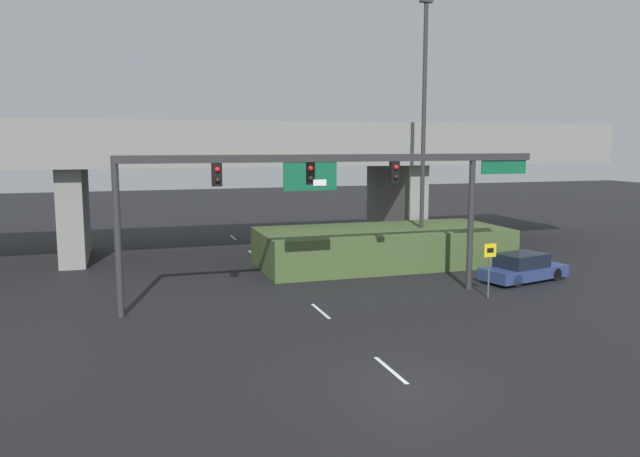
# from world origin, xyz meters

# --- Properties ---
(ground_plane) EXTENTS (160.00, 160.00, 0.00)m
(ground_plane) POSITION_xyz_m (0.00, 0.00, 0.00)
(ground_plane) COLOR black
(lane_markings) EXTENTS (0.14, 37.88, 0.01)m
(lane_markings) POSITION_xyz_m (0.00, 11.85, 0.00)
(lane_markings) COLOR silver
(lane_markings) RESTS_ON ground
(signal_gantry) EXTENTS (18.89, 0.44, 6.42)m
(signal_gantry) POSITION_xyz_m (1.06, 9.85, 5.29)
(signal_gantry) COLOR #2D2D30
(signal_gantry) RESTS_ON ground
(speed_limit_sign) EXTENTS (0.60, 0.11, 2.54)m
(speed_limit_sign) POSITION_xyz_m (7.81, 8.06, 1.65)
(speed_limit_sign) COLOR #4C4C4C
(speed_limit_sign) RESTS_ON ground
(highway_light_pole_near) EXTENTS (0.70, 0.36, 14.78)m
(highway_light_pole_near) POSITION_xyz_m (8.65, 16.41, 7.77)
(highway_light_pole_near) COLOR #2D2D30
(highway_light_pole_near) RESTS_ON ground
(overpass_bridge) EXTENTS (49.12, 8.99, 8.17)m
(overpass_bridge) POSITION_xyz_m (0.00, 23.90, 5.98)
(overpass_bridge) COLOR gray
(overpass_bridge) RESTS_ON ground
(grass_embankment) EXTENTS (14.03, 6.08, 2.08)m
(grass_embankment) POSITION_xyz_m (6.39, 16.80, 1.04)
(grass_embankment) COLOR #42562D
(grass_embankment) RESTS_ON ground
(parked_sedan_near_right) EXTENTS (4.92, 2.90, 1.42)m
(parked_sedan_near_right) POSITION_xyz_m (11.47, 10.67, 0.66)
(parked_sedan_near_right) COLOR navy
(parked_sedan_near_right) RESTS_ON ground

